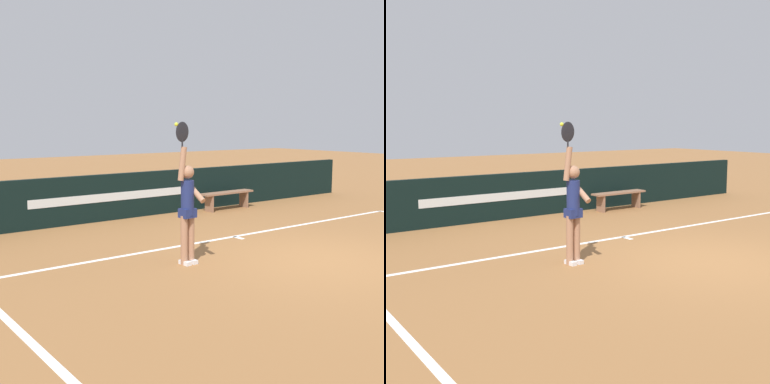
% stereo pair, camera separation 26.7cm
% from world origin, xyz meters
% --- Properties ---
extents(ground_plane, '(60.00, 60.00, 0.00)m').
position_xyz_m(ground_plane, '(0.00, 0.00, 0.00)').
color(ground_plane, '#946236').
extents(court_lines, '(11.01, 6.05, 0.00)m').
position_xyz_m(court_lines, '(0.00, -0.53, 0.00)').
color(court_lines, white).
rests_on(court_lines, ground).
extents(back_wall, '(15.03, 0.17, 1.17)m').
position_xyz_m(back_wall, '(-0.00, 5.77, 0.59)').
color(back_wall, black).
rests_on(back_wall, ground).
extents(tennis_player, '(0.45, 0.49, 2.47)m').
position_xyz_m(tennis_player, '(-2.10, 1.27, 1.03)').
color(tennis_player, '#A77456').
rests_on(tennis_player, ground).
extents(tennis_ball, '(0.07, 0.07, 0.07)m').
position_xyz_m(tennis_ball, '(-2.32, 1.28, 2.42)').
color(tennis_ball, '#D2E631').
extents(courtside_bench_near, '(1.74, 0.39, 0.51)m').
position_xyz_m(courtside_bench_near, '(2.21, 5.20, 0.39)').
color(courtside_bench_near, '#91674D').
rests_on(courtside_bench_near, ground).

